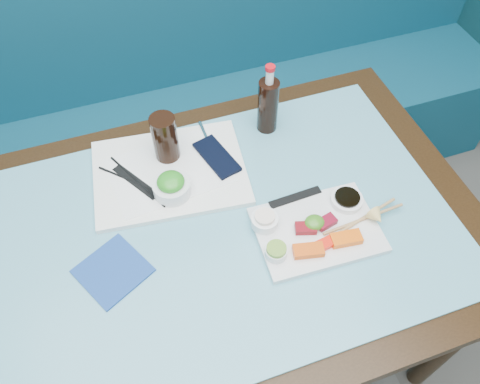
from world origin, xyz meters
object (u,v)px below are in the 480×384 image
object	(u,v)px
dining_table	(213,249)
serving_tray	(170,172)
cola_bottle_body	(268,106)
blue_napkin	(113,271)
cola_glass	(165,138)
seaweed_bowl	(172,188)
booth_bench	(157,119)
sashimi_plate	(317,230)

from	to	relation	value
dining_table	serving_tray	xyz separation A→B (m)	(-0.05, 0.21, 0.10)
cola_bottle_body	blue_napkin	world-z (taller)	cola_bottle_body
dining_table	cola_glass	xyz separation A→B (m)	(-0.04, 0.27, 0.18)
seaweed_bowl	cola_bottle_body	size ratio (longest dim) A/B	0.59
blue_napkin	cola_bottle_body	bearing A→B (deg)	32.33
cola_glass	blue_napkin	bearing A→B (deg)	-125.02
booth_bench	blue_napkin	distance (m)	0.99
serving_tray	dining_table	bearing A→B (deg)	-69.55
booth_bench	dining_table	world-z (taller)	booth_bench
seaweed_bowl	serving_tray	bearing A→B (deg)	82.41
serving_tray	cola_bottle_body	size ratio (longest dim) A/B	2.43
sashimi_plate	cola_glass	bearing A→B (deg)	132.03
booth_bench	cola_bottle_body	world-z (taller)	booth_bench
dining_table	sashimi_plate	distance (m)	0.28
blue_napkin	booth_bench	bearing A→B (deg)	73.78
cola_glass	serving_tray	bearing A→B (deg)	-100.30
blue_napkin	dining_table	bearing A→B (deg)	7.01
sashimi_plate	booth_bench	bearing A→B (deg)	107.70
seaweed_bowl	cola_bottle_body	world-z (taller)	cola_bottle_body
sashimi_plate	seaweed_bowl	world-z (taller)	seaweed_bowl
seaweed_bowl	cola_glass	xyz separation A→B (m)	(0.02, 0.13, 0.05)
booth_bench	dining_table	bearing A→B (deg)	-90.00
seaweed_bowl	cola_bottle_body	distance (m)	0.36
seaweed_bowl	blue_napkin	bearing A→B (deg)	-138.24
dining_table	cola_bottle_body	xyz separation A→B (m)	(0.26, 0.30, 0.18)
cola_glass	seaweed_bowl	bearing A→B (deg)	-98.75
dining_table	cola_bottle_body	world-z (taller)	cola_bottle_body
serving_tray	blue_napkin	bearing A→B (deg)	-122.86
serving_tray	booth_bench	bearing A→B (deg)	91.53
booth_bench	dining_table	xyz separation A→B (m)	(0.00, -0.84, 0.29)
blue_napkin	sashimi_plate	bearing A→B (deg)	-6.48
blue_napkin	seaweed_bowl	bearing A→B (deg)	41.76
seaweed_bowl	dining_table	bearing A→B (deg)	-65.39
booth_bench	seaweed_bowl	xyz separation A→B (m)	(-0.06, -0.70, 0.42)
sashimi_plate	seaweed_bowl	bearing A→B (deg)	146.72
seaweed_bowl	blue_napkin	size ratio (longest dim) A/B	0.69
booth_bench	blue_napkin	size ratio (longest dim) A/B	20.71
cola_bottle_body	blue_napkin	xyz separation A→B (m)	(-0.52, -0.33, -0.08)
sashimi_plate	cola_glass	xyz separation A→B (m)	(-0.29, 0.36, 0.08)
sashimi_plate	serving_tray	xyz separation A→B (m)	(-0.30, 0.30, -0.00)
sashimi_plate	cola_bottle_body	world-z (taller)	cola_bottle_body
booth_bench	dining_table	distance (m)	0.89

